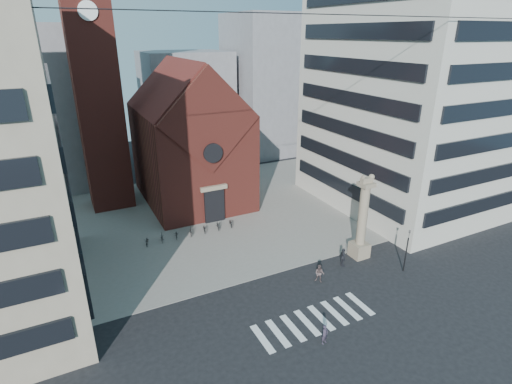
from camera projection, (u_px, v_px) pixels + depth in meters
ground at (288, 301)px, 33.38m from camera, size 120.00×120.00×0.00m
piazza at (209, 214)px, 49.13m from camera, size 46.00×30.00×0.05m
zebra_crossing at (314, 320)px, 31.12m from camera, size 10.20×3.20×0.01m
church at (190, 140)px, 51.18m from camera, size 12.00×16.65×18.00m
campanile at (95, 80)px, 46.59m from camera, size 5.50×5.50×31.20m
building_right at (414, 77)px, 47.39m from camera, size 18.00×22.00×32.00m
bg_block_left at (12, 111)px, 54.14m from camera, size 16.00×14.00×22.00m
bg_block_mid at (187, 105)px, 69.87m from camera, size 14.00×12.00×18.00m
bg_block_right at (275, 85)px, 72.93m from camera, size 16.00×14.00×24.00m
lion_column at (362, 225)px, 38.75m from camera, size 1.63×1.60×8.68m
traffic_light at (407, 250)px, 36.70m from camera, size 0.13×0.16×4.30m
pedestrian_0 at (325, 334)px, 28.56m from camera, size 0.64×0.52×1.54m
pedestrian_1 at (320, 274)px, 35.58m from camera, size 1.05×1.07×1.74m
pedestrian_2 at (343, 257)px, 37.96m from camera, size 0.76×1.20×1.91m
scooter_0 at (147, 241)px, 42.00m from camera, size 0.88×1.61×0.80m
scooter_1 at (162, 237)px, 42.65m from camera, size 0.76×1.54×0.89m
scooter_2 at (177, 235)px, 43.33m from camera, size 0.88×1.61×0.80m
scooter_3 at (191, 231)px, 43.98m from camera, size 0.76×1.54×0.89m
scooter_4 at (204, 229)px, 44.67m from camera, size 0.88×1.61×0.80m
scooter_5 at (218, 225)px, 45.32m from camera, size 0.76×1.54×0.89m
scooter_6 at (231, 223)px, 46.00m from camera, size 0.88×1.61×0.80m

